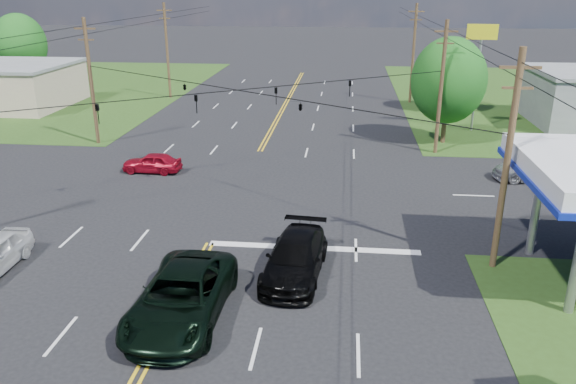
# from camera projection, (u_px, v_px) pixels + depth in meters

# --- Properties ---
(ground) EXTENTS (280.00, 280.00, 0.00)m
(ground) POSITION_uv_depth(u_px,v_px,m) (240.00, 188.00, 34.51)
(ground) COLOR black
(ground) RESTS_ON ground
(grass_nw) EXTENTS (46.00, 48.00, 0.03)m
(grass_nw) POSITION_uv_depth(u_px,v_px,m) (3.00, 88.00, 67.75)
(grass_nw) COLOR #284415
(grass_nw) RESTS_ON ground
(stop_bar) EXTENTS (10.00, 0.50, 0.02)m
(stop_bar) POSITION_uv_depth(u_px,v_px,m) (313.00, 248.00, 26.57)
(stop_bar) COLOR silver
(stop_bar) RESTS_ON ground
(pole_se) EXTENTS (1.60, 0.28, 9.50)m
(pole_se) POSITION_uv_depth(u_px,v_px,m) (507.00, 160.00, 23.15)
(pole_se) COLOR #442A1D
(pole_se) RESTS_ON ground
(pole_nw) EXTENTS (1.60, 0.28, 9.50)m
(pole_nw) POSITION_uv_depth(u_px,v_px,m) (91.00, 80.00, 42.46)
(pole_nw) COLOR #442A1D
(pole_nw) RESTS_ON ground
(pole_ne) EXTENTS (1.60, 0.28, 9.50)m
(pole_ne) POSITION_uv_depth(u_px,v_px,m) (441.00, 86.00, 39.94)
(pole_ne) COLOR #442A1D
(pole_ne) RESTS_ON ground
(pole_left_far) EXTENTS (1.60, 0.28, 10.00)m
(pole_left_far) POSITION_uv_depth(u_px,v_px,m) (167.00, 50.00, 60.09)
(pole_left_far) COLOR #442A1D
(pole_left_far) RESTS_ON ground
(pole_right_far) EXTENTS (1.60, 0.28, 10.00)m
(pole_right_far) POSITION_uv_depth(u_px,v_px,m) (413.00, 53.00, 57.57)
(pole_right_far) COLOR #442A1D
(pole_right_far) RESTS_ON ground
(span_wire_signals) EXTENTS (26.00, 18.00, 1.13)m
(span_wire_signals) POSITION_uv_depth(u_px,v_px,m) (237.00, 90.00, 32.43)
(span_wire_signals) COLOR black
(span_wire_signals) RESTS_ON ground
(power_lines) EXTENTS (26.04, 100.00, 0.64)m
(power_lines) POSITION_uv_depth(u_px,v_px,m) (229.00, 48.00, 29.66)
(power_lines) COLOR black
(power_lines) RESTS_ON ground
(tree_right_a) EXTENTS (5.70, 5.70, 8.18)m
(tree_right_a) POSITION_uv_depth(u_px,v_px,m) (449.00, 81.00, 42.66)
(tree_right_a) COLOR #442A1D
(tree_right_a) RESTS_ON ground
(tree_right_b) EXTENTS (4.94, 4.94, 7.09)m
(tree_right_b) POSITION_uv_depth(u_px,v_px,m) (454.00, 68.00, 53.83)
(tree_right_b) COLOR #442A1D
(tree_right_b) RESTS_ON ground
(tree_far_l) EXTENTS (6.08, 6.08, 8.72)m
(tree_far_l) POSITION_uv_depth(u_px,v_px,m) (20.00, 44.00, 65.66)
(tree_far_l) COLOR #442A1D
(tree_far_l) RESTS_ON ground
(pickup_dkgreen) EXTENTS (3.20, 6.69, 1.84)m
(pickup_dkgreen) POSITION_uv_depth(u_px,v_px,m) (182.00, 297.00, 20.69)
(pickup_dkgreen) COLOR black
(pickup_dkgreen) RESTS_ON ground
(suv_black) EXTENTS (2.81, 5.87, 1.65)m
(suv_black) POSITION_uv_depth(u_px,v_px,m) (295.00, 258.00, 23.84)
(suv_black) COLOR black
(suv_black) RESTS_ON ground
(sedan_red) EXTENTS (3.90, 1.67, 1.31)m
(sedan_red) POSITION_uv_depth(u_px,v_px,m) (152.00, 163.00, 37.14)
(sedan_red) COLOR maroon
(sedan_red) RESTS_ON ground
(sedan_far) EXTENTS (5.43, 2.71, 1.52)m
(sedan_far) POSITION_uv_depth(u_px,v_px,m) (535.00, 168.00, 35.64)
(sedan_far) COLOR #B2B2B7
(sedan_far) RESTS_ON ground
(polesign_ne) EXTENTS (2.42, 0.58, 8.76)m
(polesign_ne) POSITION_uv_depth(u_px,v_px,m) (480.00, 48.00, 45.49)
(polesign_ne) COLOR #A5A5AA
(polesign_ne) RESTS_ON ground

